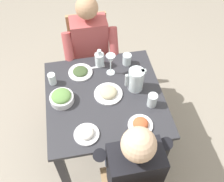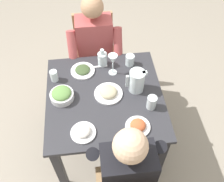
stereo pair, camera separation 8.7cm
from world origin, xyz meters
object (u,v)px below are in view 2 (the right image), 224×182
plate_dolmas (83,70)px  water_glass_far_right (152,102)px  water_pitcher (137,81)px  salad_bowl (62,95)px  wine_glass (113,61)px  water_glass_center (54,76)px  oil_carafe (102,59)px  diner_far (125,164)px  dining_table (105,105)px  diner_near (96,54)px  plate_yoghurt (83,132)px  plate_rice_curry (138,126)px  plate_beans (108,93)px  chair_near (95,51)px  water_glass_near_left (130,60)px

plate_dolmas → water_glass_far_right: size_ratio=1.82×
water_pitcher → plate_dolmas: (0.41, -0.24, -0.08)m
salad_bowl → wine_glass: (-0.42, -0.22, 0.10)m
water_glass_center → water_glass_far_right: water_glass_far_right is taller
water_pitcher → water_glass_far_right: size_ratio=1.73×
plate_dolmas → oil_carafe: oil_carafe is taller
wine_glass → water_pitcher: bearing=129.5°
diner_far → wine_glass: diner_far is taller
dining_table → oil_carafe: size_ratio=5.50×
salad_bowl → water_glass_center: (0.06, -0.20, 0.01)m
water_pitcher → wine_glass: (0.16, -0.20, 0.05)m
diner_near → salad_bowl: size_ratio=6.57×
diner_near → plate_yoghurt: (0.15, 0.85, 0.08)m
water_glass_center → oil_carafe: size_ratio=0.59×
plate_dolmas → wine_glass: size_ratio=1.02×
dining_table → diner_far: size_ratio=0.76×
plate_rice_curry → diner_far: bearing=61.6°
plate_yoghurt → wine_glass: bearing=-116.3°
water_pitcher → salad_bowl: water_pitcher is taller
water_pitcher → water_glass_far_right: 0.21m
plate_beans → plate_yoghurt: bearing=57.1°
diner_near → plate_rice_curry: bearing=105.6°
plate_rice_curry → water_glass_far_right: water_glass_far_right is taller
diner_near → water_glass_far_right: size_ratio=10.79×
water_glass_far_right → water_pitcher: bearing=-65.9°
chair_near → plate_beans: 0.77m
salad_bowl → plate_dolmas: bearing=-122.4°
plate_yoghurt → oil_carafe: oil_carafe is taller
dining_table → water_glass_far_right: water_glass_far_right is taller
salad_bowl → water_glass_far_right: 0.68m
water_glass_near_left → water_glass_far_right: water_glass_far_right is taller
chair_near → diner_far: 1.30m
plate_yoghurt → water_glass_near_left: size_ratio=1.86×
water_glass_near_left → water_glass_center: water_glass_center is taller
plate_beans → plate_yoghurt: plate_beans is taller
salad_bowl → oil_carafe: 0.47m
water_glass_center → water_pitcher: bearing=165.0°
oil_carafe → wine_glass: bearing=124.5°
plate_rice_curry → plate_dolmas: size_ratio=0.89×
water_glass_near_left → water_glass_center: 0.64m
plate_rice_curry → wine_glass: bearing=-78.2°
salad_bowl → plate_yoghurt: salad_bowl is taller
plate_yoghurt → water_glass_near_left: bearing=-124.0°
water_glass_far_right → plate_rice_curry: bearing=51.8°
plate_rice_curry → water_glass_near_left: size_ratio=1.87×
dining_table → water_glass_far_right: (-0.33, 0.14, 0.17)m
diner_near → water_glass_center: 0.50m
water_pitcher → plate_yoghurt: 0.56m
water_pitcher → salad_bowl: 0.58m
plate_rice_curry → plate_dolmas: (0.36, -0.59, -0.01)m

